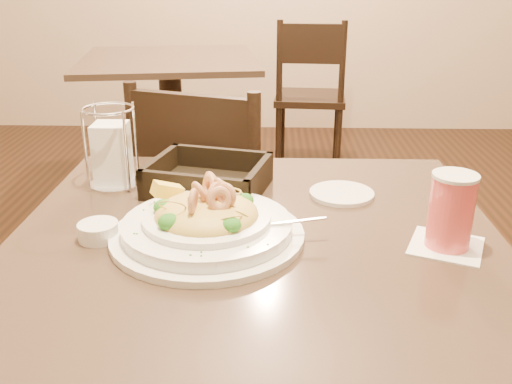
{
  "coord_description": "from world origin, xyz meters",
  "views": [
    {
      "loc": [
        0.03,
        -0.93,
        1.23
      ],
      "look_at": [
        0.0,
        0.02,
        0.85
      ],
      "focal_mm": 40.0,
      "sensor_mm": 36.0,
      "label": 1
    }
  ],
  "objects_px": {
    "dining_chair_near": "(215,219)",
    "background_table": "(171,103)",
    "dining_chair_far": "(310,92)",
    "main_table": "(256,347)",
    "napkin_caddy": "(112,152)",
    "side_plate": "(342,194)",
    "pasta_bowl": "(207,222)",
    "bread_basket": "(208,180)",
    "drink_glass": "(451,212)",
    "butter_ramekin": "(98,231)"
  },
  "relations": [
    {
      "from": "dining_chair_far",
      "to": "napkin_caddy",
      "type": "relative_size",
      "value": 5.2
    },
    {
      "from": "dining_chair_far",
      "to": "butter_ramekin",
      "type": "bearing_deg",
      "value": 82.5
    },
    {
      "from": "drink_glass",
      "to": "side_plate",
      "type": "xyz_separation_m",
      "value": [
        -0.16,
        0.23,
        -0.06
      ]
    },
    {
      "from": "bread_basket",
      "to": "main_table",
      "type": "bearing_deg",
      "value": -64.18
    },
    {
      "from": "pasta_bowl",
      "to": "bread_basket",
      "type": "bearing_deg",
      "value": 95.57
    },
    {
      "from": "pasta_bowl",
      "to": "side_plate",
      "type": "xyz_separation_m",
      "value": [
        0.27,
        0.21,
        -0.03
      ]
    },
    {
      "from": "bread_basket",
      "to": "side_plate",
      "type": "xyz_separation_m",
      "value": [
        0.29,
        -0.02,
        -0.02
      ]
    },
    {
      "from": "main_table",
      "to": "background_table",
      "type": "distance_m",
      "value": 2.14
    },
    {
      "from": "main_table",
      "to": "butter_ramekin",
      "type": "relative_size",
      "value": 12.5
    },
    {
      "from": "pasta_bowl",
      "to": "napkin_caddy",
      "type": "bearing_deg",
      "value": 132.26
    },
    {
      "from": "main_table",
      "to": "napkin_caddy",
      "type": "height_order",
      "value": "napkin_caddy"
    },
    {
      "from": "dining_chair_near",
      "to": "pasta_bowl",
      "type": "distance_m",
      "value": 0.73
    },
    {
      "from": "drink_glass",
      "to": "napkin_caddy",
      "type": "height_order",
      "value": "napkin_caddy"
    },
    {
      "from": "butter_ramekin",
      "to": "bread_basket",
      "type": "bearing_deg",
      "value": 54.95
    },
    {
      "from": "drink_glass",
      "to": "bread_basket",
      "type": "relative_size",
      "value": 0.55
    },
    {
      "from": "side_plate",
      "to": "dining_chair_far",
      "type": "bearing_deg",
      "value": 88.09
    },
    {
      "from": "background_table",
      "to": "pasta_bowl",
      "type": "height_order",
      "value": "pasta_bowl"
    },
    {
      "from": "side_plate",
      "to": "bread_basket",
      "type": "bearing_deg",
      "value": 175.32
    },
    {
      "from": "main_table",
      "to": "drink_glass",
      "type": "xyz_separation_m",
      "value": [
        0.34,
        -0.03,
        0.31
      ]
    },
    {
      "from": "dining_chair_near",
      "to": "napkin_caddy",
      "type": "distance_m",
      "value": 0.56
    },
    {
      "from": "dining_chair_near",
      "to": "napkin_caddy",
      "type": "xyz_separation_m",
      "value": [
        -0.18,
        -0.41,
        0.35
      ]
    },
    {
      "from": "pasta_bowl",
      "to": "butter_ramekin",
      "type": "xyz_separation_m",
      "value": [
        -0.19,
        -0.01,
        -0.02
      ]
    },
    {
      "from": "napkin_caddy",
      "to": "side_plate",
      "type": "xyz_separation_m",
      "value": [
        0.5,
        -0.05,
        -0.07
      ]
    },
    {
      "from": "background_table",
      "to": "dining_chair_far",
      "type": "xyz_separation_m",
      "value": [
        0.77,
        0.43,
        -0.03
      ]
    },
    {
      "from": "background_table",
      "to": "side_plate",
      "type": "xyz_separation_m",
      "value": [
        0.7,
        -1.88,
        0.25
      ]
    },
    {
      "from": "background_table",
      "to": "drink_glass",
      "type": "height_order",
      "value": "drink_glass"
    },
    {
      "from": "bread_basket",
      "to": "drink_glass",
      "type": "bearing_deg",
      "value": -29.89
    },
    {
      "from": "main_table",
      "to": "background_table",
      "type": "bearing_deg",
      "value": 103.98
    },
    {
      "from": "background_table",
      "to": "bread_basket",
      "type": "height_order",
      "value": "bread_basket"
    },
    {
      "from": "main_table",
      "to": "bread_basket",
      "type": "relative_size",
      "value": 3.19
    },
    {
      "from": "main_table",
      "to": "bread_basket",
      "type": "xyz_separation_m",
      "value": [
        -0.11,
        0.23,
        0.27
      ]
    },
    {
      "from": "pasta_bowl",
      "to": "bread_basket",
      "type": "xyz_separation_m",
      "value": [
        -0.02,
        0.24,
        -0.01
      ]
    },
    {
      "from": "main_table",
      "to": "side_plate",
      "type": "relative_size",
      "value": 6.55
    },
    {
      "from": "background_table",
      "to": "main_table",
      "type": "bearing_deg",
      "value": -76.02
    },
    {
      "from": "bread_basket",
      "to": "dining_chair_near",
      "type": "bearing_deg",
      "value": 94.78
    },
    {
      "from": "main_table",
      "to": "pasta_bowl",
      "type": "xyz_separation_m",
      "value": [
        -0.09,
        -0.01,
        0.28
      ]
    },
    {
      "from": "dining_chair_far",
      "to": "butter_ramekin",
      "type": "distance_m",
      "value": 2.6
    },
    {
      "from": "main_table",
      "to": "butter_ramekin",
      "type": "height_order",
      "value": "butter_ramekin"
    },
    {
      "from": "dining_chair_far",
      "to": "pasta_bowl",
      "type": "bearing_deg",
      "value": 86.76
    },
    {
      "from": "dining_chair_far",
      "to": "main_table",
      "type": "bearing_deg",
      "value": 88.7
    },
    {
      "from": "main_table",
      "to": "napkin_caddy",
      "type": "bearing_deg",
      "value": 142.05
    },
    {
      "from": "bread_basket",
      "to": "background_table",
      "type": "bearing_deg",
      "value": 102.41
    },
    {
      "from": "dining_chair_near",
      "to": "bread_basket",
      "type": "xyz_separation_m",
      "value": [
        0.04,
        -0.43,
        0.29
      ]
    },
    {
      "from": "main_table",
      "to": "pasta_bowl",
      "type": "relative_size",
      "value": 2.32
    },
    {
      "from": "napkin_caddy",
      "to": "background_table",
      "type": "bearing_deg",
      "value": 96.09
    },
    {
      "from": "dining_chair_far",
      "to": "drink_glass",
      "type": "distance_m",
      "value": 2.56
    },
    {
      "from": "bread_basket",
      "to": "butter_ramekin",
      "type": "bearing_deg",
      "value": -125.05
    },
    {
      "from": "dining_chair_near",
      "to": "background_table",
      "type": "bearing_deg",
      "value": -56.24
    },
    {
      "from": "pasta_bowl",
      "to": "drink_glass",
      "type": "height_order",
      "value": "drink_glass"
    },
    {
      "from": "dining_chair_near",
      "to": "drink_glass",
      "type": "bearing_deg",
      "value": 144.1
    }
  ]
}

